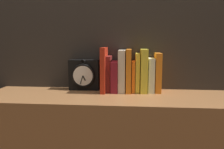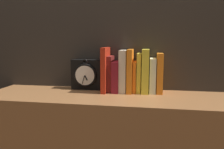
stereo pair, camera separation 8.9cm
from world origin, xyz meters
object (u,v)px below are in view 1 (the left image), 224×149
object	(u,v)px
book_slot9_orange	(158,73)
book_slot5_orange	(133,76)
book_slot7_yellow	(144,71)
book_slot8_cream	(151,75)
clock	(84,75)
book_slot2_maroon	(115,76)
book_slot0_red	(104,70)
book_slot3_cream	(122,71)
book_slot6_yellow	(137,72)
book_slot1_maroon	(109,74)
book_slot4_orange	(129,71)

from	to	relation	value
book_slot9_orange	book_slot5_orange	bearing A→B (deg)	-178.86
book_slot7_yellow	book_slot8_cream	size ratio (longest dim) A/B	1.26
clock	book_slot5_orange	world-z (taller)	clock
book_slot2_maroon	book_slot7_yellow	world-z (taller)	book_slot7_yellow
book_slot7_yellow	book_slot9_orange	size ratio (longest dim) A/B	1.10
book_slot0_red	book_slot7_yellow	xyz separation A→B (m)	(0.22, 0.01, -0.00)
book_slot5_orange	book_slot7_yellow	bearing A→B (deg)	-3.42
book_slot3_cream	book_slot9_orange	distance (m)	0.20
book_slot2_maroon	book_slot7_yellow	distance (m)	0.17
book_slot7_yellow	book_slot0_red	bearing A→B (deg)	-176.65
book_slot6_yellow	book_slot9_orange	distance (m)	0.11
book_slot3_cream	book_slot8_cream	world-z (taller)	book_slot3_cream
book_slot1_maroon	book_slot4_orange	xyz separation A→B (m)	(0.11, -0.01, 0.02)
book_slot0_red	book_slot4_orange	world-z (taller)	book_slot0_red
book_slot6_yellow	book_slot8_cream	world-z (taller)	book_slot6_yellow
book_slot5_orange	book_slot8_cream	distance (m)	0.10
clock	book_slot5_orange	xyz separation A→B (m)	(0.29, -0.02, -0.00)
book_slot4_orange	book_slot6_yellow	world-z (taller)	book_slot4_orange
book_slot4_orange	book_slot7_yellow	size ratio (longest dim) A/B	1.00
book_slot2_maroon	book_slot7_yellow	xyz separation A→B (m)	(0.16, 0.00, 0.03)
book_slot5_orange	book_slot6_yellow	distance (m)	0.03
book_slot9_orange	book_slot1_maroon	bearing A→B (deg)	-179.34
book_slot7_yellow	book_slot4_orange	bearing A→B (deg)	-176.70
book_slot0_red	book_slot2_maroon	bearing A→B (deg)	7.86
clock	book_slot1_maroon	bearing A→B (deg)	-8.95
book_slot1_maroon	book_slot9_orange	world-z (taller)	book_slot9_orange
book_slot5_orange	book_slot8_cream	size ratio (longest dim) A/B	0.90
clock	book_slot6_yellow	size ratio (longest dim) A/B	0.84
book_slot8_cream	book_slot2_maroon	bearing A→B (deg)	-177.06
book_slot5_orange	book_slot0_red	bearing A→B (deg)	-174.28
book_slot8_cream	book_slot5_orange	bearing A→B (deg)	-178.69
book_slot4_orange	book_slot9_orange	world-z (taller)	book_slot4_orange
book_slot4_orange	book_slot5_orange	size ratio (longest dim) A/B	1.40
book_slot8_cream	book_slot3_cream	bearing A→B (deg)	-177.41
book_slot7_yellow	book_slot9_orange	xyz separation A→B (m)	(0.08, 0.01, -0.01)
book_slot1_maroon	book_slot6_yellow	size ratio (longest dim) A/B	0.92
book_slot0_red	book_slot2_maroon	xyz separation A→B (m)	(0.06, 0.01, -0.04)
book_slot6_yellow	book_slot7_yellow	size ratio (longest dim) A/B	0.90
book_slot5_orange	book_slot6_yellow	xyz separation A→B (m)	(0.02, 0.00, 0.02)
book_slot2_maroon	book_slot1_maroon	bearing A→B (deg)	167.60
book_slot4_orange	clock	bearing A→B (deg)	173.18
clock	book_slot7_yellow	world-z (taller)	book_slot7_yellow
book_slot5_orange	book_slot7_yellow	xyz separation A→B (m)	(0.06, -0.00, 0.03)
book_slot6_yellow	book_slot3_cream	bearing A→B (deg)	-175.23
book_slot1_maroon	book_slot7_yellow	world-z (taller)	book_slot7_yellow
clock	book_slot7_yellow	bearing A→B (deg)	-4.36
book_slot9_orange	book_slot4_orange	bearing A→B (deg)	-176.10
book_slot1_maroon	book_slot3_cream	bearing A→B (deg)	-3.57
book_slot3_cream	book_slot6_yellow	distance (m)	0.09
book_slot3_cream	book_slot1_maroon	bearing A→B (deg)	176.43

